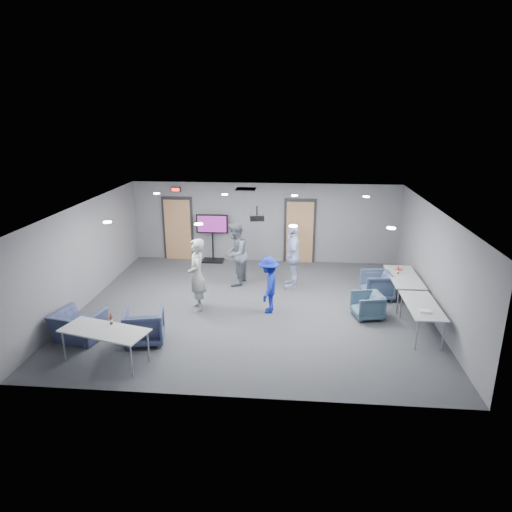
# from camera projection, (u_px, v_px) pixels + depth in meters

# --- Properties ---
(floor) EXTENTS (9.00, 9.00, 0.00)m
(floor) POSITION_uv_depth(u_px,v_px,m) (254.00, 307.00, 12.10)
(floor) COLOR #37393E
(floor) RESTS_ON ground
(ceiling) EXTENTS (9.00, 9.00, 0.00)m
(ceiling) POSITION_uv_depth(u_px,v_px,m) (253.00, 207.00, 11.28)
(ceiling) COLOR white
(ceiling) RESTS_ON wall_back
(wall_back) EXTENTS (9.00, 0.02, 2.70)m
(wall_back) POSITION_uv_depth(u_px,v_px,m) (265.00, 223.00, 15.48)
(wall_back) COLOR slate
(wall_back) RESTS_ON floor
(wall_front) EXTENTS (9.00, 0.02, 2.70)m
(wall_front) POSITION_uv_depth(u_px,v_px,m) (232.00, 330.00, 7.89)
(wall_front) COLOR slate
(wall_front) RESTS_ON floor
(wall_left) EXTENTS (0.02, 8.00, 2.70)m
(wall_left) POSITION_uv_depth(u_px,v_px,m) (85.00, 254.00, 12.06)
(wall_left) COLOR slate
(wall_left) RESTS_ON floor
(wall_right) EXTENTS (0.02, 8.00, 2.70)m
(wall_right) POSITION_uv_depth(u_px,v_px,m) (434.00, 264.00, 11.31)
(wall_right) COLOR slate
(wall_right) RESTS_ON floor
(door_left) EXTENTS (1.06, 0.17, 2.24)m
(door_left) POSITION_uv_depth(u_px,v_px,m) (178.00, 229.00, 15.78)
(door_left) COLOR black
(door_left) RESTS_ON wall_back
(door_right) EXTENTS (1.06, 0.17, 2.24)m
(door_right) POSITION_uv_depth(u_px,v_px,m) (300.00, 232.00, 15.43)
(door_right) COLOR black
(door_right) RESTS_ON wall_back
(exit_sign) EXTENTS (0.32, 0.08, 0.16)m
(exit_sign) POSITION_uv_depth(u_px,v_px,m) (176.00, 190.00, 15.34)
(exit_sign) COLOR black
(exit_sign) RESTS_ON wall_back
(hvac_diffuser) EXTENTS (0.60, 0.60, 0.03)m
(hvac_diffuser) POSITION_uv_depth(u_px,v_px,m) (246.00, 189.00, 13.98)
(hvac_diffuser) COLOR black
(hvac_diffuser) RESTS_ON ceiling
(downlights) EXTENTS (6.18, 3.78, 0.02)m
(downlights) POSITION_uv_depth(u_px,v_px,m) (254.00, 208.00, 11.28)
(downlights) COLOR white
(downlights) RESTS_ON ceiling
(person_a) EXTENTS (0.62, 0.79, 1.90)m
(person_a) POSITION_uv_depth(u_px,v_px,m) (197.00, 275.00, 11.71)
(person_a) COLOR gray
(person_a) RESTS_ON floor
(person_b) EXTENTS (0.88, 1.04, 1.90)m
(person_b) POSITION_uv_depth(u_px,v_px,m) (235.00, 254.00, 13.43)
(person_b) COLOR slate
(person_b) RESTS_ON floor
(person_c) EXTENTS (0.52, 1.15, 1.93)m
(person_c) POSITION_uv_depth(u_px,v_px,m) (293.00, 256.00, 13.24)
(person_c) COLOR #B2BEE4
(person_c) RESTS_ON floor
(person_d) EXTENTS (0.64, 1.01, 1.48)m
(person_d) POSITION_uv_depth(u_px,v_px,m) (269.00, 285.00, 11.63)
(person_d) COLOR #172396
(person_d) RESTS_ON floor
(chair_right_a) EXTENTS (0.90, 0.88, 0.75)m
(chair_right_a) POSITION_uv_depth(u_px,v_px,m) (377.00, 285.00, 12.60)
(chair_right_a) COLOR #3C4A68
(chair_right_a) RESTS_ON floor
(chair_right_b) EXTENTS (0.84, 0.82, 0.64)m
(chair_right_b) POSITION_uv_depth(u_px,v_px,m) (367.00, 306.00, 11.42)
(chair_right_b) COLOR #3E576C
(chair_right_b) RESTS_ON floor
(chair_front_a) EXTENTS (1.02, 1.04, 0.79)m
(chair_front_a) POSITION_uv_depth(u_px,v_px,m) (144.00, 326.00, 10.18)
(chair_front_a) COLOR #3A4365
(chair_front_a) RESTS_ON floor
(chair_front_b) EXTENTS (1.21, 1.11, 0.67)m
(chair_front_b) POSITION_uv_depth(u_px,v_px,m) (79.00, 326.00, 10.31)
(chair_front_b) COLOR #3E476B
(chair_front_b) RESTS_ON floor
(table_right_a) EXTENTS (0.77, 1.85, 0.73)m
(table_right_a) POSITION_uv_depth(u_px,v_px,m) (404.00, 278.00, 12.27)
(table_right_a) COLOR silver
(table_right_a) RESTS_ON floor
(table_right_b) EXTENTS (0.71, 1.72, 0.73)m
(table_right_b) POSITION_uv_depth(u_px,v_px,m) (422.00, 307.00, 10.47)
(table_right_b) COLOR silver
(table_right_b) RESTS_ON floor
(table_front_left) EXTENTS (1.93, 1.19, 0.73)m
(table_front_left) POSITION_uv_depth(u_px,v_px,m) (104.00, 332.00, 9.27)
(table_front_left) COLOR silver
(table_front_left) RESTS_ON floor
(bottle_front) EXTENTS (0.06, 0.06, 0.24)m
(bottle_front) POSITION_uv_depth(u_px,v_px,m) (111.00, 320.00, 9.48)
(bottle_front) COLOR #59250F
(bottle_front) RESTS_ON table_front_left
(bottle_right) EXTENTS (0.06, 0.06, 0.23)m
(bottle_right) POSITION_uv_depth(u_px,v_px,m) (398.00, 271.00, 12.42)
(bottle_right) COLOR #59250F
(bottle_right) RESTS_ON table_right_a
(snack_box) EXTENTS (0.21, 0.17, 0.04)m
(snack_box) POSITION_uv_depth(u_px,v_px,m) (399.00, 269.00, 12.72)
(snack_box) COLOR #BF402F
(snack_box) RESTS_ON table_right_a
(wrapper) EXTENTS (0.26, 0.20, 0.05)m
(wrapper) POSITION_uv_depth(u_px,v_px,m) (425.00, 311.00, 10.05)
(wrapper) COLOR white
(wrapper) RESTS_ON table_right_b
(tv_stand) EXTENTS (1.08, 0.51, 1.66)m
(tv_stand) POSITION_uv_depth(u_px,v_px,m) (212.00, 235.00, 15.52)
(tv_stand) COLOR black
(tv_stand) RESTS_ON floor
(projector) EXTENTS (0.40, 0.37, 0.36)m
(projector) POSITION_uv_depth(u_px,v_px,m) (257.00, 217.00, 11.54)
(projector) COLOR black
(projector) RESTS_ON ceiling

